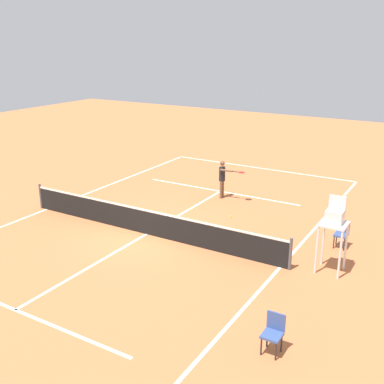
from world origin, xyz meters
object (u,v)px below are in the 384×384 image
courtside_chair_near (273,332)px  courtside_chair_mid (342,233)px  player_serving (223,176)px  tennis_ball (231,216)px  umpire_chair (334,223)px

courtside_chair_near → courtside_chair_mid: same height
courtside_chair_near → courtside_chair_mid: bearing=-89.3°
player_serving → courtside_chair_mid: player_serving is taller
tennis_ball → courtside_chair_mid: size_ratio=0.07×
courtside_chair_near → tennis_ball: bearing=-57.5°
tennis_ball → umpire_chair: umpire_chair is taller
umpire_chair → courtside_chair_mid: bearing=-85.6°
player_serving → courtside_chair_near: (-5.99, 9.20, -0.50)m
courtside_chair_near → courtside_chair_mid: size_ratio=1.00×
courtside_chair_mid → courtside_chair_near: bearing=90.7°
player_serving → umpire_chair: 7.62m
courtside_chair_near → courtside_chair_mid: (0.08, -6.59, 0.00)m
tennis_ball → player_serving: bearing=-54.9°
player_serving → courtside_chair_near: player_serving is taller
player_serving → tennis_ball: bearing=31.5°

